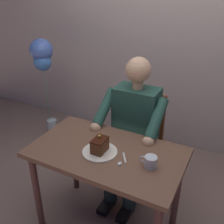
{
  "coord_description": "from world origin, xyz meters",
  "views": [
    {
      "loc": [
        -0.71,
        1.28,
        1.76
      ],
      "look_at": [
        0.01,
        -0.1,
        0.97
      ],
      "focal_mm": 41.58,
      "sensor_mm": 36.0,
      "label": 1
    }
  ],
  "objects_px": {
    "chair": "(139,137)",
    "balloon_display": "(43,63)",
    "dining_table": "(107,162)",
    "dessert_spoon": "(122,161)",
    "coffee_cup": "(150,162)",
    "cake_slice": "(100,145)",
    "seated_person": "(132,130)"
  },
  "relations": [
    {
      "from": "chair",
      "to": "balloon_display",
      "type": "xyz_separation_m",
      "value": [
        1.31,
        -0.28,
        0.45
      ]
    },
    {
      "from": "chair",
      "to": "cake_slice",
      "type": "bearing_deg",
      "value": 87.4
    },
    {
      "from": "coffee_cup",
      "to": "dessert_spoon",
      "type": "xyz_separation_m",
      "value": [
        0.18,
        0.03,
        -0.04
      ]
    },
    {
      "from": "coffee_cup",
      "to": "dessert_spoon",
      "type": "relative_size",
      "value": 0.83
    },
    {
      "from": "chair",
      "to": "dessert_spoon",
      "type": "xyz_separation_m",
      "value": [
        -0.15,
        0.67,
        0.24
      ]
    },
    {
      "from": "dining_table",
      "to": "coffee_cup",
      "type": "xyz_separation_m",
      "value": [
        -0.33,
        0.03,
        0.14
      ]
    },
    {
      "from": "cake_slice",
      "to": "coffee_cup",
      "type": "xyz_separation_m",
      "value": [
        -0.36,
        -0.01,
        -0.02
      ]
    },
    {
      "from": "seated_person",
      "to": "balloon_display",
      "type": "distance_m",
      "value": 1.42
    },
    {
      "from": "dining_table",
      "to": "balloon_display",
      "type": "xyz_separation_m",
      "value": [
        1.31,
        -0.9,
        0.31
      ]
    },
    {
      "from": "balloon_display",
      "to": "dessert_spoon",
      "type": "bearing_deg",
      "value": 146.66
    },
    {
      "from": "dining_table",
      "to": "chair",
      "type": "relative_size",
      "value": 1.18
    },
    {
      "from": "balloon_display",
      "to": "dining_table",
      "type": "bearing_deg",
      "value": 145.5
    },
    {
      "from": "dining_table",
      "to": "dessert_spoon",
      "type": "distance_m",
      "value": 0.19
    },
    {
      "from": "dessert_spoon",
      "to": "dining_table",
      "type": "bearing_deg",
      "value": -21.51
    },
    {
      "from": "dining_table",
      "to": "coffee_cup",
      "type": "distance_m",
      "value": 0.36
    },
    {
      "from": "dining_table",
      "to": "balloon_display",
      "type": "bearing_deg",
      "value": -34.5
    },
    {
      "from": "dining_table",
      "to": "chair",
      "type": "bearing_deg",
      "value": -90.0
    },
    {
      "from": "dining_table",
      "to": "cake_slice",
      "type": "relative_size",
      "value": 8.64
    },
    {
      "from": "chair",
      "to": "cake_slice",
      "type": "distance_m",
      "value": 0.72
    },
    {
      "from": "chair",
      "to": "balloon_display",
      "type": "distance_m",
      "value": 1.42
    },
    {
      "from": "dessert_spoon",
      "to": "balloon_display",
      "type": "bearing_deg",
      "value": -33.34
    },
    {
      "from": "cake_slice",
      "to": "dessert_spoon",
      "type": "bearing_deg",
      "value": 173.72
    },
    {
      "from": "chair",
      "to": "coffee_cup",
      "type": "height_order",
      "value": "chair"
    },
    {
      "from": "coffee_cup",
      "to": "dessert_spoon",
      "type": "height_order",
      "value": "coffee_cup"
    },
    {
      "from": "chair",
      "to": "dessert_spoon",
      "type": "relative_size",
      "value": 6.48
    },
    {
      "from": "seated_person",
      "to": "dessert_spoon",
      "type": "xyz_separation_m",
      "value": [
        -0.15,
        0.5,
        0.08
      ]
    },
    {
      "from": "chair",
      "to": "dining_table",
      "type": "bearing_deg",
      "value": 90.0
    },
    {
      "from": "seated_person",
      "to": "coffee_cup",
      "type": "xyz_separation_m",
      "value": [
        -0.33,
        0.47,
        0.11
      ]
    },
    {
      "from": "chair",
      "to": "seated_person",
      "type": "xyz_separation_m",
      "value": [
        -0.0,
        0.17,
        0.16
      ]
    },
    {
      "from": "seated_person",
      "to": "dining_table",
      "type": "bearing_deg",
      "value": 90.0
    },
    {
      "from": "balloon_display",
      "to": "seated_person",
      "type": "bearing_deg",
      "value": 160.87
    },
    {
      "from": "dining_table",
      "to": "seated_person",
      "type": "bearing_deg",
      "value": -90.0
    }
  ]
}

